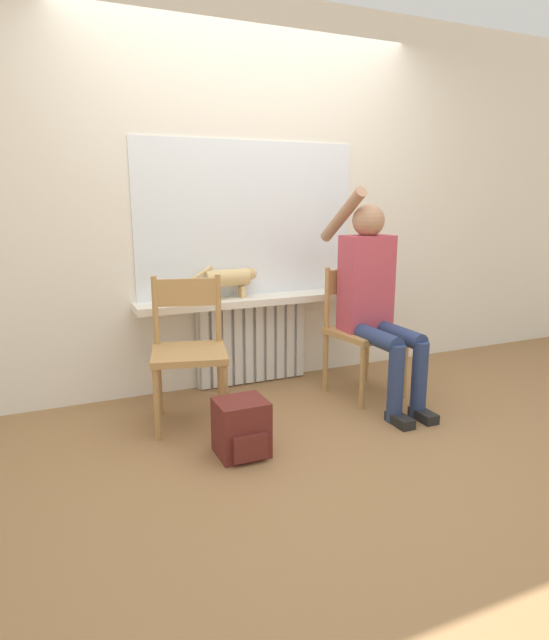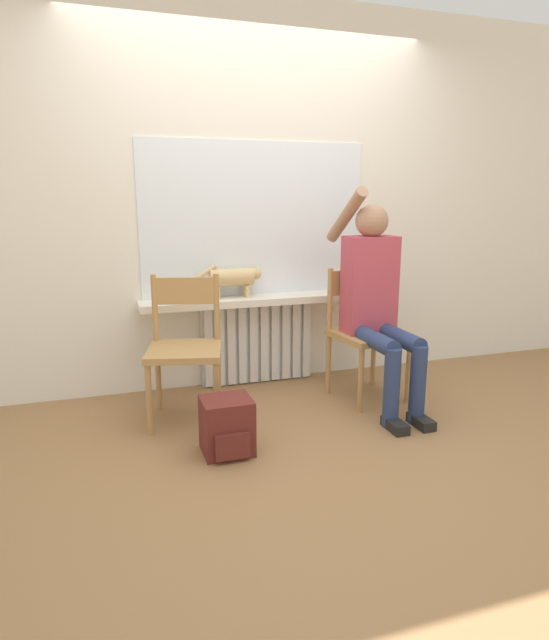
{
  "view_description": "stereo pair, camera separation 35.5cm",
  "coord_description": "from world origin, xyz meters",
  "px_view_note": "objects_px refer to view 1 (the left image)",
  "views": [
    {
      "loc": [
        -1.4,
        -2.43,
        1.36
      ],
      "look_at": [
        0.0,
        0.74,
        0.57
      ],
      "focal_mm": 30.0,
      "sensor_mm": 36.0,
      "label": 1
    },
    {
      "loc": [
        -1.07,
        -2.55,
        1.36
      ],
      "look_at": [
        0.0,
        0.74,
        0.57
      ],
      "focal_mm": 30.0,
      "sensor_mm": 36.0,
      "label": 2
    }
  ],
  "objects_px": {
    "cat": "(229,278)",
    "person": "(374,294)",
    "backpack": "(242,428)",
    "chair_left": "(189,348)",
    "chair_right": "(362,328)"
  },
  "relations": [
    {
      "from": "chair_left",
      "to": "cat",
      "type": "xyz_separation_m",
      "value": [
        0.43,
        0.47,
        0.34
      ]
    },
    {
      "from": "backpack",
      "to": "chair_left",
      "type": "bearing_deg",
      "value": 103.65
    },
    {
      "from": "backpack",
      "to": "cat",
      "type": "bearing_deg",
      "value": 73.92
    },
    {
      "from": "chair_right",
      "to": "backpack",
      "type": "distance_m",
      "value": 1.27
    },
    {
      "from": "chair_left",
      "to": "person",
      "type": "height_order",
      "value": "person"
    },
    {
      "from": "cat",
      "to": "person",
      "type": "bearing_deg",
      "value": -36.06
    },
    {
      "from": "person",
      "to": "cat",
      "type": "distance_m",
      "value": 1.01
    },
    {
      "from": "chair_right",
      "to": "backpack",
      "type": "relative_size",
      "value": 2.91
    },
    {
      "from": "chair_left",
      "to": "backpack",
      "type": "xyz_separation_m",
      "value": [
        0.13,
        -0.55,
        -0.32
      ]
    },
    {
      "from": "chair_right",
      "to": "cat",
      "type": "xyz_separation_m",
      "value": [
        -0.81,
        0.47,
        0.34
      ]
    },
    {
      "from": "chair_right",
      "to": "cat",
      "type": "bearing_deg",
      "value": 141.19
    },
    {
      "from": "chair_right",
      "to": "person",
      "type": "xyz_separation_m",
      "value": [
        0.01,
        -0.12,
        0.26
      ]
    },
    {
      "from": "chair_left",
      "to": "backpack",
      "type": "distance_m",
      "value": 0.65
    },
    {
      "from": "chair_left",
      "to": "person",
      "type": "bearing_deg",
      "value": 8.16
    },
    {
      "from": "chair_right",
      "to": "cat",
      "type": "relative_size",
      "value": 1.7
    }
  ]
}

